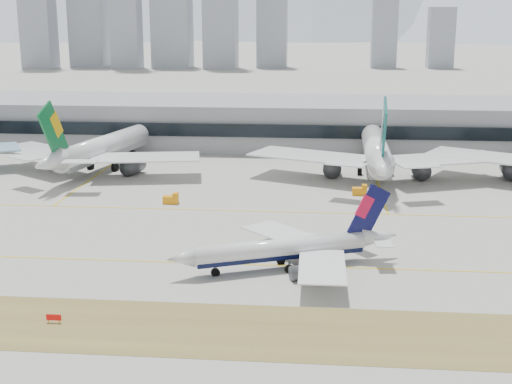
# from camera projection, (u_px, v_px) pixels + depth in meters

# --- Properties ---
(ground) EXTENTS (3000.00, 3000.00, 0.00)m
(ground) POSITION_uv_depth(u_px,v_px,m) (232.00, 255.00, 131.31)
(ground) COLOR #A6A39B
(ground) RESTS_ON ground
(taxiing_airliner) EXTENTS (40.26, 34.05, 14.21)m
(taxiing_airliner) POSITION_uv_depth(u_px,v_px,m) (289.00, 249.00, 123.81)
(taxiing_airliner) COLOR white
(taxiing_airliner) RESTS_ON ground
(widebody_eva) EXTENTS (62.58, 62.19, 22.80)m
(widebody_eva) POSITION_uv_depth(u_px,v_px,m) (100.00, 150.00, 199.69)
(widebody_eva) COLOR white
(widebody_eva) RESTS_ON ground
(widebody_cathay) EXTENTS (70.06, 68.36, 24.97)m
(widebody_cathay) POSITION_uv_depth(u_px,v_px,m) (376.00, 152.00, 193.04)
(widebody_cathay) COLOR white
(widebody_cathay) RESTS_ON ground
(terminal) EXTENTS (280.00, 43.10, 15.00)m
(terminal) POSITION_uv_depth(u_px,v_px,m) (274.00, 122.00, 240.38)
(terminal) COLOR gray
(terminal) RESTS_ON ground
(hold_sign_left) EXTENTS (2.20, 0.15, 1.35)m
(hold_sign_left) POSITION_uv_depth(u_px,v_px,m) (54.00, 318.00, 102.13)
(hold_sign_left) COLOR red
(hold_sign_left) RESTS_ON ground
(gse_c) EXTENTS (3.55, 2.00, 2.60)m
(gse_c) POSITION_uv_depth(u_px,v_px,m) (360.00, 191.00, 174.21)
(gse_c) COLOR orange
(gse_c) RESTS_ON ground
(gse_b) EXTENTS (3.55, 2.00, 2.60)m
(gse_b) POSITION_uv_depth(u_px,v_px,m) (171.00, 199.00, 166.43)
(gse_b) COLOR orange
(gse_b) RESTS_ON ground
(city_skyline) EXTENTS (342.00, 49.80, 140.00)m
(city_skyline) POSITION_uv_depth(u_px,v_px,m) (169.00, 5.00, 566.49)
(city_skyline) COLOR #8E94A2
(city_skyline) RESTS_ON ground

